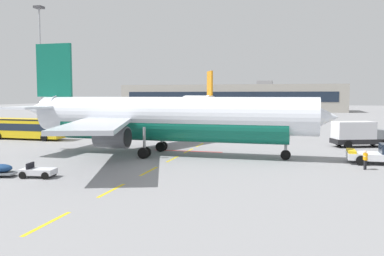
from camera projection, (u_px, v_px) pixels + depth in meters
The scene contains 12 objects.
ground at pixel (368, 140), 58.18m from camera, with size 400.00×400.00×0.00m, color gray.
apron_paint_markings at pixel (216, 137), 62.35m from camera, with size 8.00×98.12×0.01m.
airliner_foreground at pixel (166, 118), 43.02m from camera, with size 34.69×34.63×12.20m.
pushback_tug at pixel (384, 154), 37.61m from camera, with size 6.07×3.32×2.08m.
airliner_mid_left at pixel (197, 104), 113.82m from camera, with size 31.71×33.46×12.27m.
apron_shuttle_bus at pixel (26, 127), 58.40m from camera, with size 12.10×3.28×3.00m.
fuel_service_truck at pixel (236, 125), 63.38m from camera, with size 7.26×3.40×3.14m.
ground_power_truck at pixel (359, 134), 49.91m from camera, with size 7.40×4.68×3.14m.
baggage_train at pixel (1, 170), 31.92m from camera, with size 8.72×2.66×1.14m.
ground_crew_worker at pixel (365, 159), 34.81m from camera, with size 0.34×0.67×1.65m.
apron_light_mast_near at pixel (40, 51), 89.13m from camera, with size 1.80×1.80×25.72m.
terminal_satellite at pixel (232, 98), 165.98m from camera, with size 87.63×23.84×11.99m.
Camera 1 is at (29.99, -22.37, 6.42)m, focal length 37.93 mm.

